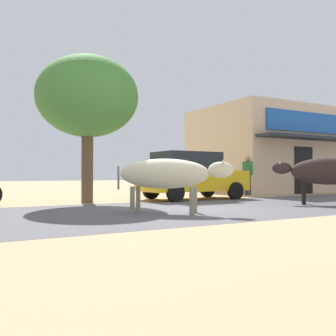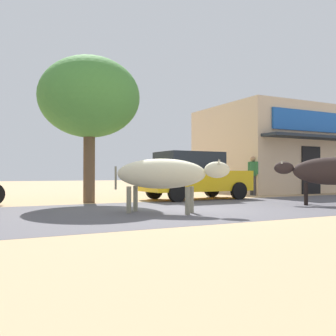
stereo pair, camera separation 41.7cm
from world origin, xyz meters
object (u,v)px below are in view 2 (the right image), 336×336
Objects in this scene: cow_near_brown at (163,174)px; cow_far_dark at (329,172)px; parked_hatchback_car at (194,175)px; roadside_tree at (89,98)px; pedestrian_by_shop at (253,173)px.

cow_near_brown is 1.01× the size of cow_far_dark.
cow_far_dark is at bearing -2.75° from cow_near_brown.
cow_far_dark is at bearing -61.36° from parked_hatchback_car.
roadside_tree reaches higher than cow_far_dark.
cow_far_dark is 1.39× the size of pedestrian_by_shop.
pedestrian_by_shop is at bearing 35.69° from cow_near_brown.
parked_hatchback_car reaches higher than cow_near_brown.
parked_hatchback_car is at bearing -163.95° from pedestrian_by_shop.
pedestrian_by_shop is at bearing 74.83° from cow_far_dark.
cow_near_brown is 5.12m from cow_far_dark.
parked_hatchback_car is 1.71× the size of cow_far_dark.
pedestrian_by_shop reaches higher than cow_near_brown.
pedestrian_by_shop is (3.44, 0.99, 0.10)m from parked_hatchback_car.
pedestrian_by_shop is (1.32, 4.87, -0.02)m from cow_far_dark.
cow_near_brown is (0.67, -3.81, -2.36)m from roadside_tree.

